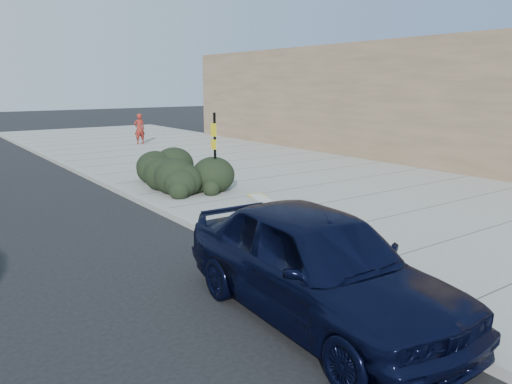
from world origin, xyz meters
TOP-DOWN VIEW (x-y plane):
  - ground at (0.00, 0.00)m, footprint 120.00×120.00m
  - sidewalk_near at (5.60, 5.00)m, footprint 11.20×50.00m
  - curb_near at (0.00, 5.00)m, footprint 0.22×50.00m
  - building_near at (14.00, 3.00)m, footprint 6.00×36.00m
  - bench at (1.16, 1.00)m, footprint 0.99×1.99m
  - bike_rack at (0.60, -1.09)m, footprint 0.24×0.55m
  - sign_post at (2.18, 5.00)m, footprint 0.09×0.28m
  - hedge at (1.70, 6.40)m, footprint 2.96×3.93m
  - sedan_navy at (-0.80, -2.78)m, footprint 2.27×5.08m
  - pedestrian at (5.24, 17.97)m, footprint 0.61×0.41m

SIDE VIEW (x-z plane):
  - ground at x=0.00m, z-range 0.00..0.00m
  - sidewalk_near at x=5.60m, z-range 0.00..0.15m
  - curb_near at x=0.00m, z-range 0.00..0.17m
  - bench at x=1.16m, z-range 0.32..0.92m
  - bike_rack at x=0.60m, z-range 0.24..1.08m
  - hedge at x=1.70m, z-range 0.15..1.47m
  - sedan_navy at x=-0.80m, z-range 0.00..1.70m
  - pedestrian at x=5.24m, z-range 0.15..1.81m
  - sign_post at x=2.18m, z-range 0.32..2.73m
  - building_near at x=14.00m, z-range 0.15..5.15m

